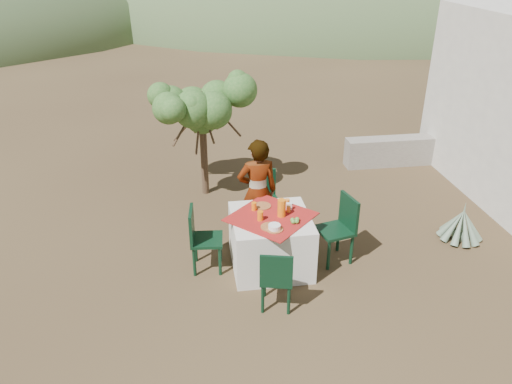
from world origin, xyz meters
TOP-DOWN VIEW (x-y plane):
  - ground at (0.00, 0.00)m, footprint 160.00×160.00m
  - table at (0.28, 0.35)m, footprint 1.30×1.30m
  - chair_far at (0.37, 1.45)m, footprint 0.44×0.44m
  - chair_near at (0.19, -0.54)m, footprint 0.46×0.46m
  - chair_left at (-0.64, 0.42)m, footprint 0.45×0.45m
  - chair_right at (1.23, 0.38)m, footprint 0.52×0.52m
  - person at (0.20, 1.03)m, footprint 0.60×0.42m
  - shrub_tree at (-0.41, 2.74)m, footprint 1.57×1.54m
  - agave at (3.16, 0.61)m, footprint 0.64×0.64m
  - stone_wall at (3.60, 3.40)m, footprint 2.60×0.35m
  - plate_far at (0.21, 0.64)m, footprint 0.24×0.24m
  - plate_near at (0.21, 0.08)m, footprint 0.23×0.23m
  - glass_far at (0.08, 0.55)m, footprint 0.07×0.07m
  - glass_near at (0.12, 0.28)m, footprint 0.08×0.08m
  - juice_pitcher at (0.41, 0.34)m, footprint 0.11×0.11m
  - bowl_plate at (0.26, 0.02)m, footprint 0.22×0.22m
  - white_bowl at (0.26, 0.02)m, footprint 0.15×0.15m
  - jar_left at (0.52, 0.44)m, footprint 0.05×0.05m
  - jar_right at (0.54, 0.60)m, footprint 0.06×0.06m
  - napkin_holder at (0.54, 0.50)m, footprint 0.08×0.04m
  - fruit_cluster at (0.55, 0.15)m, footprint 0.12×0.11m

SIDE VIEW (x-z plane):
  - ground at x=0.00m, z-range 0.00..0.00m
  - agave at x=3.16m, z-range -0.11..0.57m
  - stone_wall at x=3.60m, z-range 0.00..0.55m
  - table at x=0.28m, z-range 0.00..0.76m
  - chair_near at x=0.19m, z-range 0.05..0.87m
  - chair_far at x=0.37m, z-range 0.05..0.93m
  - chair_left at x=-0.64m, z-range 0.05..0.94m
  - chair_right at x=1.23m, z-range 0.05..0.99m
  - bowl_plate at x=0.26m, z-range 0.76..0.77m
  - plate_far at x=0.21m, z-range 0.76..0.78m
  - plate_near at x=0.21m, z-range 0.76..0.78m
  - person at x=0.20m, z-range 0.00..1.57m
  - fruit_cluster at x=0.55m, z-range 0.76..0.82m
  - white_bowl at x=0.26m, z-range 0.77..0.83m
  - jar_left at x=0.52m, z-range 0.76..0.85m
  - napkin_holder at x=0.54m, z-range 0.76..0.86m
  - jar_right at x=0.54m, z-range 0.76..0.86m
  - glass_far at x=0.08m, z-range 0.76..0.87m
  - glass_near at x=0.12m, z-range 0.76..0.89m
  - juice_pitcher at x=0.41m, z-range 0.76..1.00m
  - shrub_tree at x=-0.41m, z-range 0.54..2.38m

